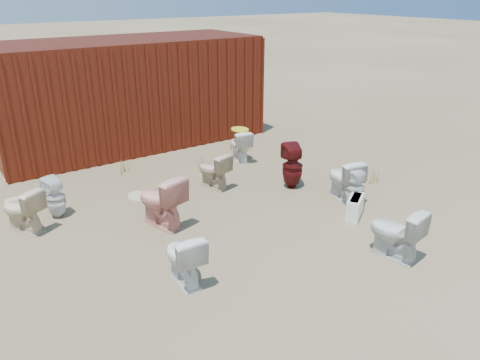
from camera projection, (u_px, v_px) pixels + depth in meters
ground at (261, 224)px, 7.37m from camera, size 100.00×100.00×0.00m
shipping_container at (128, 92)px, 10.88m from camera, size 6.00×2.40×2.40m
toilet_front_a at (183, 257)px, 5.80m from camera, size 0.44×0.72×0.71m
toilet_front_pink at (161, 200)px, 7.18m from camera, size 0.68×0.93×0.85m
toilet_front_c at (396, 233)px, 6.34m from camera, size 0.54×0.80×0.75m
toilet_front_maroon at (292, 166)px, 8.59m from camera, size 0.48×0.49×0.83m
toilet_front_e at (344, 179)px, 8.12m from camera, size 0.59×0.82×0.76m
toilet_back_a at (55, 198)px, 7.48m from camera, size 0.38×0.39×0.68m
toilet_back_beige_left at (22, 210)px, 7.04m from camera, size 0.69×0.79×0.70m
toilet_back_beige_right at (213, 170)px, 8.61m from camera, size 0.53×0.74×0.68m
toilet_back_yellowlid at (240, 145)px, 9.97m from camera, size 0.53×0.74×0.68m
toilet_back_e at (355, 188)px, 7.80m from camera, size 0.33×0.34×0.71m
yellow_lid at (240, 129)px, 9.84m from camera, size 0.34×0.43×0.02m
loose_tank at (355, 207)px, 7.54m from camera, size 0.53×0.44×0.35m
loose_lid_near at (139, 196)px, 8.32m from camera, size 0.38×0.50×0.02m
loose_lid_far at (18, 201)px, 8.13m from camera, size 0.57×0.59×0.02m
weed_clump_a at (48, 186)px, 8.46m from camera, size 0.36×0.36×0.26m
weed_clump_b at (202, 161)px, 9.62m from camera, size 0.32×0.32×0.31m
weed_clump_c at (246, 145)px, 10.48m from camera, size 0.36×0.36×0.36m
weed_clump_d at (126, 165)px, 9.43m from camera, size 0.30×0.30×0.29m
weed_clump_e at (238, 144)px, 10.69m from camera, size 0.34×0.34×0.28m
weed_clump_f at (371, 175)px, 8.92m from camera, size 0.28×0.28×0.27m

